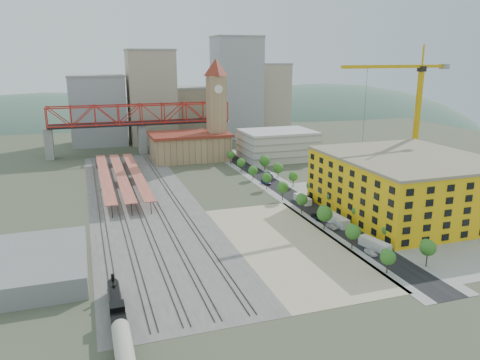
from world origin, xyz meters
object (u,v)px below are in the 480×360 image
object	(u,v)px
tower_crane	(412,101)
site_trailer_c	(336,220)
clock_tower	(216,100)
car_0	(371,252)
locomotive	(116,306)
site_trailer_b	(335,220)
construction_building	(407,185)
site_trailer_a	(375,245)
site_trailer_d	(303,199)

from	to	relation	value
tower_crane	site_trailer_c	distance (m)	64.47
clock_tower	car_0	world-z (taller)	clock_tower
locomotive	site_trailer_b	bearing A→B (deg)	26.11
construction_building	tower_crane	world-z (taller)	tower_crane
clock_tower	site_trailer_a	xyz separation A→B (m)	(8.00, -121.95, -27.43)
clock_tower	site_trailer_b	bearing A→B (deg)	-85.49
clock_tower	car_0	bearing A→B (deg)	-87.71
tower_crane	site_trailer_c	size ratio (longest dim) A/B	5.13
site_trailer_d	site_trailer_a	bearing A→B (deg)	-93.72
construction_building	car_0	distance (m)	39.20
tower_crane	construction_building	bearing A→B (deg)	-127.44
clock_tower	tower_crane	distance (m)	90.91
clock_tower	tower_crane	xyz separation A→B (m)	(55.54, -71.87, 3.96)
construction_building	site_trailer_d	world-z (taller)	construction_building
locomotive	site_trailer_b	size ratio (longest dim) A/B	2.37
site_trailer_d	locomotive	bearing A→B (deg)	-144.31
site_trailer_a	car_0	xyz separation A→B (m)	(-3.00, -2.93, -0.58)
clock_tower	tower_crane	size ratio (longest dim) A/B	0.98
tower_crane	site_trailer_c	xyz separation A→B (m)	(-47.54, -30.34, -31.25)
construction_building	site_trailer_d	distance (m)	34.09
site_trailer_a	site_trailer_c	xyz separation A→B (m)	(0.00, 19.75, 0.14)
locomotive	tower_crane	bearing A→B (deg)	28.59
locomotive	site_trailer_c	distance (m)	73.15
site_trailer_b	site_trailer_c	bearing A→B (deg)	-84.01
construction_building	locomotive	size ratio (longest dim) A/B	2.40
site_trailer_d	tower_crane	bearing A→B (deg)	5.44
tower_crane	site_trailer_c	world-z (taller)	tower_crane
clock_tower	car_0	xyz separation A→B (m)	(5.00, -124.88, -28.01)
clock_tower	locomotive	bearing A→B (deg)	-113.44
car_0	site_trailer_b	bearing A→B (deg)	78.46
site_trailer_d	clock_tower	bearing A→B (deg)	92.03
clock_tower	site_trailer_c	xyz separation A→B (m)	(8.00, -102.20, -27.29)
site_trailer_d	car_0	world-z (taller)	site_trailer_d
car_0	tower_crane	bearing A→B (deg)	42.11
tower_crane	site_trailer_b	size ratio (longest dim) A/B	5.95
site_trailer_b	site_trailer_c	size ratio (longest dim) A/B	0.86
clock_tower	car_0	size ratio (longest dim) A/B	12.89
site_trailer_a	site_trailer_d	distance (m)	42.43
site_trailer_c	car_0	xyz separation A→B (m)	(-3.00, -22.68, -0.72)
tower_crane	site_trailer_c	bearing A→B (deg)	-147.45
locomotive	tower_crane	world-z (taller)	tower_crane
site_trailer_a	locomotive	bearing A→B (deg)	176.98
locomotive	site_trailer_c	world-z (taller)	locomotive
site_trailer_b	site_trailer_a	bearing A→B (deg)	-84.01
clock_tower	construction_building	xyz separation A→B (m)	(34.00, -99.99, -19.29)
site_trailer_a	site_trailer_b	bearing A→B (deg)	76.84
locomotive	site_trailer_b	world-z (taller)	locomotive
clock_tower	tower_crane	world-z (taller)	tower_crane
site_trailer_b	site_trailer_d	size ratio (longest dim) A/B	1.01
locomotive	site_trailer_d	world-z (taller)	locomotive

